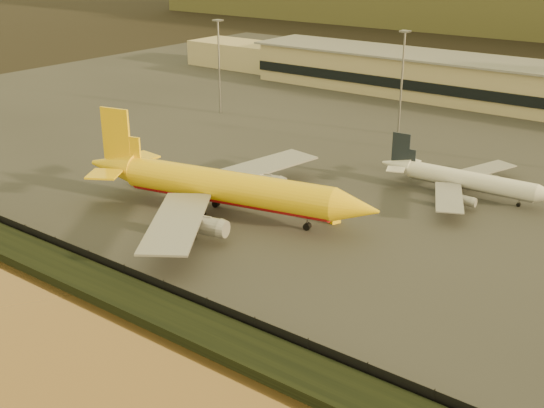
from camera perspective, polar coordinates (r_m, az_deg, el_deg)
The scene contains 10 objects.
ground at distance 105.87m, azimuth -4.71°, elevation -4.65°, with size 900.00×900.00×0.00m, color black.
embankment at distance 95.09m, azimuth -11.58°, elevation -7.82°, with size 320.00×7.00×1.40m, color black.
tarmac at distance 183.25m, azimuth 15.44°, elevation 6.11°, with size 320.00×220.00×0.20m, color #2D2D2D.
perimeter_fence at distance 97.11m, azimuth -9.85°, elevation -6.62°, with size 300.00×0.05×2.20m, color black.
terminal_building at distance 214.81m, azimuth 15.16°, elevation 10.04°, with size 202.00×25.00×12.60m.
apron_light_masts at distance 156.41m, azimuth 18.28°, elevation 9.12°, with size 152.20×12.20×25.40m.
dhl_cargo_jet at distance 120.04m, azimuth -4.10°, elevation 1.38°, with size 56.71×54.67×17.03m.
white_narrowbody_jet at distance 134.44m, azimuth 16.02°, elevation 1.89°, with size 35.33×34.49×10.16m.
gse_vehicle_yellow at distance 119.20m, azimuth 4.89°, elevation -0.97°, with size 3.90×1.75×1.75m, color yellow.
gse_vehicle_white at distance 136.55m, azimuth -2.19°, elevation 2.14°, with size 4.48×2.01×2.01m, color white.
Camera 1 is at (63.86, -70.30, 46.78)m, focal length 45.00 mm.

